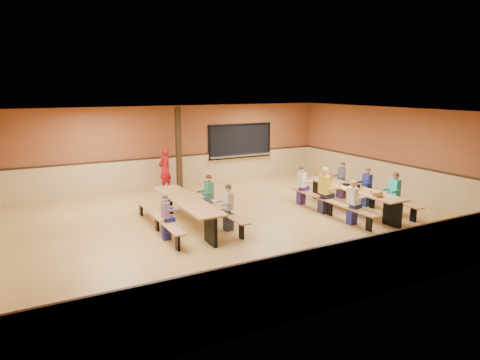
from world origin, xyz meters
TOP-DOWN VIEW (x-y plane):
  - ground at (0.00, 0.00)m, footprint 12.00×12.00m
  - room_envelope at (0.00, 0.00)m, footprint 12.04×10.04m
  - kitchen_pass_through at (2.60, 4.96)m, footprint 2.78×0.28m
  - structural_post at (-0.20, 4.40)m, footprint 0.18×0.18m
  - cafeteria_table_main at (3.34, -0.75)m, footprint 1.91×3.70m
  - cafeteria_table_second at (-1.50, 0.29)m, footprint 1.91×3.70m
  - seated_child_white_left at (2.51, -1.66)m, footprint 0.36×0.30m
  - seated_adult_yellow at (2.51, -0.45)m, footprint 0.44×0.36m
  - seated_child_grey_left at (2.51, 0.67)m, footprint 0.37×0.30m
  - seated_child_teal_right at (4.16, -1.58)m, footprint 0.39×0.32m
  - seated_child_navy_right at (4.16, -0.49)m, footprint 0.37×0.30m
  - seated_child_char_right at (4.16, 0.66)m, footprint 0.37×0.30m
  - seated_child_purple_sec at (-2.33, -0.45)m, footprint 0.32×0.26m
  - seated_child_green_sec at (-0.68, 0.69)m, footprint 0.38×0.31m
  - seated_child_tan_sec at (-0.68, -0.54)m, footprint 0.37×0.30m
  - standing_woman at (-0.73, 4.45)m, footprint 0.69×0.62m
  - punch_pitcher at (3.30, 0.25)m, footprint 0.16×0.16m
  - chip_bowl at (3.19, -1.86)m, footprint 0.32×0.32m
  - napkin_dispenser at (3.38, -1.00)m, footprint 0.10×0.14m
  - condiment_mustard at (3.21, -1.23)m, footprint 0.06×0.06m
  - condiment_ketchup at (3.17, -0.91)m, footprint 0.06×0.06m
  - table_paddle at (3.37, -0.44)m, footprint 0.16×0.16m
  - place_settings at (3.34, -0.75)m, footprint 0.65×3.30m

SIDE VIEW (x-z plane):
  - ground at x=0.00m, z-range 0.00..0.00m
  - cafeteria_table_main at x=3.34m, z-range 0.16..0.90m
  - cafeteria_table_second at x=-1.50m, z-range 0.16..0.90m
  - seated_child_purple_sec at x=-2.33m, z-range 0.00..1.11m
  - seated_child_white_left at x=2.51m, z-range 0.00..1.20m
  - seated_child_tan_sec at x=-0.68m, z-range 0.00..1.20m
  - seated_child_navy_right at x=4.16m, z-range 0.00..1.21m
  - seated_child_char_right at x=4.16m, z-range 0.00..1.21m
  - seated_child_grey_left at x=2.51m, z-range 0.00..1.21m
  - seated_child_green_sec at x=-0.68m, z-range 0.00..1.24m
  - seated_child_teal_right at x=4.16m, z-range 0.00..1.25m
  - seated_adult_yellow at x=2.51m, z-range 0.00..1.35m
  - room_envelope at x=0.00m, z-range -0.82..2.20m
  - standing_woman at x=-0.73m, z-range 0.00..1.57m
  - place_settings at x=3.34m, z-range 0.74..0.85m
  - napkin_dispenser at x=3.38m, z-range 0.74..0.87m
  - chip_bowl at x=3.19m, z-range 0.74..0.89m
  - condiment_mustard at x=3.21m, z-range 0.74..0.91m
  - condiment_ketchup at x=3.17m, z-range 0.74..0.91m
  - punch_pitcher at x=3.30m, z-range 0.74..0.96m
  - table_paddle at x=3.37m, z-range 0.60..1.16m
  - kitchen_pass_through at x=2.60m, z-range 0.80..2.18m
  - structural_post at x=-0.20m, z-range 0.00..3.00m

